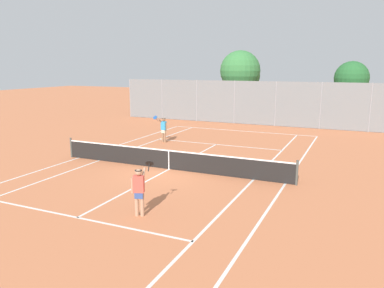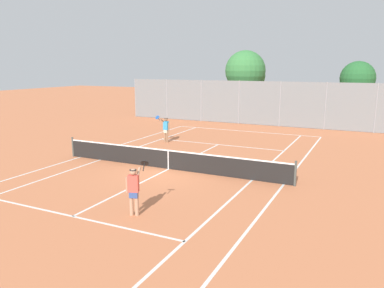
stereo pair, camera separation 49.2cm
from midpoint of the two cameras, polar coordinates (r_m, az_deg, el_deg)
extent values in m
plane|color=#C67047|center=(17.97, -4.31, -3.87)|extent=(120.00, 120.00, 0.00)
cube|color=silver|center=(28.74, 7.10, 1.99)|extent=(11.00, 0.10, 0.01)
cube|color=silver|center=(21.09, -17.56, -2.04)|extent=(0.10, 23.80, 0.01)
cube|color=silver|center=(16.17, 13.17, -5.93)|extent=(0.10, 23.80, 0.01)
cube|color=silver|center=(20.22, -14.66, -2.45)|extent=(0.10, 23.80, 0.01)
cube|color=silver|center=(16.47, 8.48, -5.42)|extent=(0.10, 23.80, 0.01)
cube|color=silver|center=(13.03, -18.11, -10.61)|extent=(8.26, 0.10, 0.01)
cube|color=silver|center=(23.63, 3.12, -0.06)|extent=(8.26, 0.10, 0.01)
cube|color=silver|center=(17.97, -4.31, -3.86)|extent=(0.10, 12.80, 0.01)
cylinder|color=#474C47|center=(21.27, -18.56, -0.52)|extent=(0.10, 0.10, 1.07)
cylinder|color=#474C47|center=(15.95, 14.85, -4.27)|extent=(0.10, 0.10, 1.07)
cube|color=black|center=(17.85, -4.33, -2.43)|extent=(11.90, 0.02, 0.89)
cube|color=white|center=(17.75, -4.35, -1.01)|extent=(11.90, 0.03, 0.06)
cube|color=white|center=(17.86, -4.33, -2.50)|extent=(0.05, 0.03, 0.89)
cylinder|color=tan|center=(12.57, -9.55, -9.00)|extent=(0.13, 0.13, 0.82)
cylinder|color=tan|center=(12.52, -8.74, -9.05)|extent=(0.13, 0.13, 0.82)
cube|color=#334C8C|center=(12.43, -9.20, -7.60)|extent=(0.32, 0.26, 0.24)
cube|color=#D84C3F|center=(12.32, -9.25, -6.02)|extent=(0.39, 0.30, 0.56)
sphere|color=tan|center=(12.21, -9.31, -4.28)|extent=(0.22, 0.22, 0.22)
cylinder|color=black|center=(12.19, -9.32, -3.98)|extent=(0.23, 0.23, 0.02)
cylinder|color=tan|center=(12.39, -10.23, -6.24)|extent=(0.08, 0.08, 0.52)
cylinder|color=tan|center=(12.33, -8.55, -4.57)|extent=(0.22, 0.46, 0.35)
cylinder|color=black|center=(12.50, -7.71, -3.56)|extent=(0.11, 0.25, 0.22)
cylinder|color=black|center=(12.59, -7.60, -2.93)|extent=(0.33, 0.28, 0.23)
cylinder|color=#936B4C|center=(24.17, -4.73, 1.17)|extent=(0.13, 0.13, 0.82)
cylinder|color=#936B4C|center=(24.29, -5.05, 1.22)|extent=(0.13, 0.13, 0.82)
cube|color=beige|center=(24.17, -4.90, 1.97)|extent=(0.31, 0.23, 0.24)
cube|color=#3399D8|center=(24.11, -4.92, 2.81)|extent=(0.37, 0.26, 0.56)
sphere|color=#936B4C|center=(24.06, -4.93, 3.73)|extent=(0.22, 0.22, 0.22)
cylinder|color=black|center=(24.05, -4.94, 3.88)|extent=(0.23, 0.23, 0.02)
cylinder|color=#936B4C|center=(23.98, -4.52, 2.62)|extent=(0.08, 0.08, 0.52)
cylinder|color=#936B4C|center=(24.05, -5.38, 3.47)|extent=(0.17, 0.46, 0.35)
cylinder|color=#1E4C99|center=(23.92, -6.04, 3.80)|extent=(0.08, 0.25, 0.22)
cylinder|color=#1E4C99|center=(23.82, -6.23, 4.03)|extent=(0.31, 0.25, 0.23)
sphere|color=#D1DB33|center=(14.29, -9.65, -8.04)|extent=(0.07, 0.07, 0.07)
sphere|color=#D1DB33|center=(25.46, -5.17, 0.84)|extent=(0.07, 0.07, 0.07)
cylinder|color=gray|center=(36.99, -9.78, 6.93)|extent=(0.08, 0.08, 3.66)
cylinder|color=gray|center=(35.15, -4.98, 6.81)|extent=(0.08, 0.08, 3.66)
cylinder|color=gray|center=(33.58, 0.30, 6.62)|extent=(0.08, 0.08, 3.66)
cylinder|color=gray|center=(32.32, 6.04, 6.36)|extent=(0.08, 0.08, 3.66)
cylinder|color=gray|center=(31.40, 12.17, 6.00)|extent=(0.08, 0.08, 3.66)
cylinder|color=gray|center=(30.86, 18.59, 5.56)|extent=(0.08, 0.08, 3.66)
cylinder|color=gray|center=(30.71, 25.14, 5.04)|extent=(0.08, 0.08, 3.66)
cube|color=slate|center=(31.81, 9.06, 6.19)|extent=(24.62, 0.02, 3.62)
cylinder|color=brown|center=(36.28, 6.84, 6.48)|extent=(0.27, 0.27, 3.11)
sphere|color=#387A3D|center=(36.13, 6.95, 11.03)|extent=(3.78, 3.78, 3.78)
sphere|color=#387A3D|center=(36.30, 7.82, 10.26)|extent=(2.67, 2.67, 2.67)
cylinder|color=brown|center=(34.53, 22.43, 5.23)|extent=(0.23, 0.23, 2.88)
sphere|color=#26602D|center=(34.38, 22.75, 9.24)|extent=(2.81, 2.81, 2.81)
sphere|color=#26602D|center=(34.09, 23.44, 8.58)|extent=(1.61, 1.61, 1.61)
camera|label=1|loc=(0.25, -90.75, -0.16)|focal=35.00mm
camera|label=2|loc=(0.25, 89.25, 0.16)|focal=35.00mm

